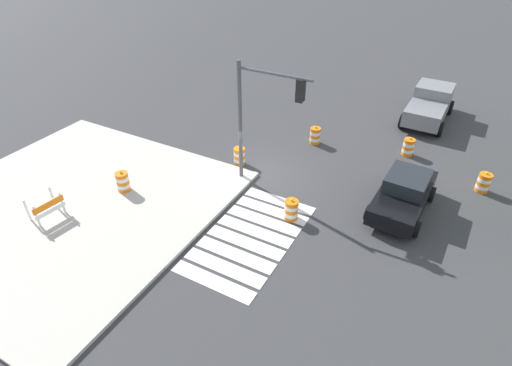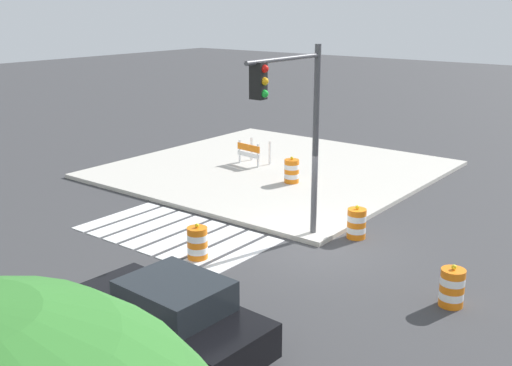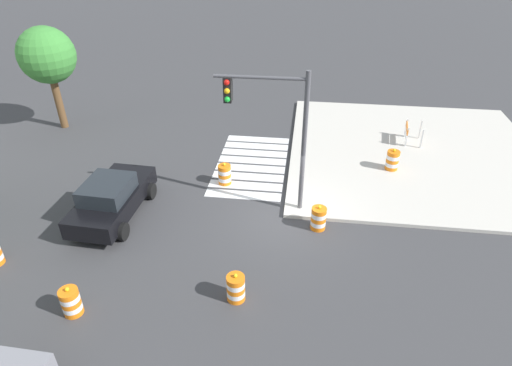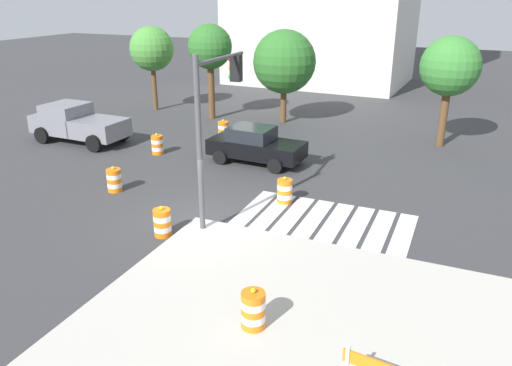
{
  "view_description": "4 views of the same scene",
  "coord_description": "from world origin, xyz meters",
  "px_view_note": "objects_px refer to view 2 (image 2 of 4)",
  "views": [
    {
      "loc": [
        14.38,
        7.77,
        10.8
      ],
      "look_at": [
        2.4,
        1.18,
        1.39
      ],
      "focal_mm": 28.64,
      "sensor_mm": 36.0,
      "label": 1
    },
    {
      "loc": [
        -8.63,
        14.06,
        6.69
      ],
      "look_at": [
        1.83,
        0.59,
        1.73
      ],
      "focal_mm": 43.24,
      "sensor_mm": 36.0,
      "label": 2
    },
    {
      "loc": [
        -13.39,
        -0.63,
        10.02
      ],
      "look_at": [
        1.07,
        1.21,
        0.85
      ],
      "focal_mm": 30.13,
      "sensor_mm": 36.0,
      "label": 3
    },
    {
      "loc": [
        7.97,
        -13.26,
        7.37
      ],
      "look_at": [
        1.08,
        2.64,
        0.62
      ],
      "focal_mm": 34.96,
      "sensor_mm": 36.0,
      "label": 4
    }
  ],
  "objects_px": {
    "traffic_barrel_near_corner": "(356,223)",
    "traffic_barrel_crosswalk_end": "(197,243)",
    "traffic_light_pole": "(294,112)",
    "traffic_barrel_median_far": "(452,287)",
    "traffic_barrel_on_sidewalk": "(292,171)",
    "sports_car": "(169,317)",
    "construction_barricade": "(251,151)"
  },
  "relations": [
    {
      "from": "traffic_barrel_near_corner",
      "to": "construction_barricade",
      "type": "bearing_deg",
      "value": -30.93
    },
    {
      "from": "sports_car",
      "to": "traffic_barrel_median_far",
      "type": "xyz_separation_m",
      "value": [
        -3.65,
        -5.41,
        -0.36
      ]
    },
    {
      "from": "traffic_barrel_near_corner",
      "to": "traffic_barrel_crosswalk_end",
      "type": "xyz_separation_m",
      "value": [
        2.65,
        4.04,
        0.0
      ]
    },
    {
      "from": "sports_car",
      "to": "traffic_barrel_near_corner",
      "type": "relative_size",
      "value": 4.29
    },
    {
      "from": "traffic_barrel_on_sidewalk",
      "to": "traffic_barrel_near_corner",
      "type": "bearing_deg",
      "value": 144.53
    },
    {
      "from": "traffic_barrel_crosswalk_end",
      "to": "traffic_light_pole",
      "type": "xyz_separation_m",
      "value": [
        -1.62,
        -2.18,
        3.46
      ]
    },
    {
      "from": "traffic_barrel_crosswalk_end",
      "to": "traffic_light_pole",
      "type": "bearing_deg",
      "value": -126.68
    },
    {
      "from": "traffic_light_pole",
      "to": "sports_car",
      "type": "bearing_deg",
      "value": 101.41
    },
    {
      "from": "sports_car",
      "to": "traffic_light_pole",
      "type": "bearing_deg",
      "value": -78.59
    },
    {
      "from": "traffic_barrel_near_corner",
      "to": "sports_car",
      "type": "bearing_deg",
      "value": 91.34
    },
    {
      "from": "traffic_barrel_crosswalk_end",
      "to": "construction_barricade",
      "type": "bearing_deg",
      "value": -60.3
    },
    {
      "from": "traffic_barrel_median_far",
      "to": "construction_barricade",
      "type": "height_order",
      "value": "construction_barricade"
    },
    {
      "from": "traffic_barrel_crosswalk_end",
      "to": "traffic_barrel_median_far",
      "type": "distance_m",
      "value": 6.67
    },
    {
      "from": "sports_car",
      "to": "construction_barricade",
      "type": "xyz_separation_m",
      "value": [
        7.71,
        -12.38,
        -0.09
      ]
    },
    {
      "from": "sports_car",
      "to": "traffic_barrel_on_sidewalk",
      "type": "distance_m",
      "value": 12.13
    },
    {
      "from": "traffic_barrel_near_corner",
      "to": "traffic_light_pole",
      "type": "distance_m",
      "value": 4.06
    },
    {
      "from": "sports_car",
      "to": "traffic_barrel_on_sidewalk",
      "type": "bearing_deg",
      "value": -66.76
    },
    {
      "from": "traffic_barrel_crosswalk_end",
      "to": "construction_barricade",
      "type": "distance_m",
      "value": 9.85
    },
    {
      "from": "construction_barricade",
      "to": "traffic_barrel_near_corner",
      "type": "bearing_deg",
      "value": 149.07
    },
    {
      "from": "traffic_light_pole",
      "to": "traffic_barrel_median_far",
      "type": "bearing_deg",
      "value": 172.93
    },
    {
      "from": "traffic_barrel_near_corner",
      "to": "construction_barricade",
      "type": "height_order",
      "value": "construction_barricade"
    },
    {
      "from": "traffic_barrel_median_far",
      "to": "traffic_light_pole",
      "type": "height_order",
      "value": "traffic_light_pole"
    },
    {
      "from": "traffic_barrel_near_corner",
      "to": "traffic_light_pole",
      "type": "xyz_separation_m",
      "value": [
        1.03,
        1.86,
        3.46
      ]
    },
    {
      "from": "traffic_barrel_crosswalk_end",
      "to": "traffic_barrel_median_far",
      "type": "bearing_deg",
      "value": -166.33
    },
    {
      "from": "traffic_barrel_crosswalk_end",
      "to": "construction_barricade",
      "type": "xyz_separation_m",
      "value": [
        4.88,
        -8.55,
        0.27
      ]
    },
    {
      "from": "sports_car",
      "to": "traffic_barrel_crosswalk_end",
      "type": "height_order",
      "value": "sports_car"
    },
    {
      "from": "traffic_barrel_near_corner",
      "to": "traffic_barrel_on_sidewalk",
      "type": "bearing_deg",
      "value": -35.47
    },
    {
      "from": "traffic_barrel_crosswalk_end",
      "to": "construction_barricade",
      "type": "relative_size",
      "value": 0.77
    },
    {
      "from": "traffic_barrel_median_far",
      "to": "traffic_light_pole",
      "type": "xyz_separation_m",
      "value": [
        4.86,
        -0.6,
        3.46
      ]
    },
    {
      "from": "traffic_barrel_on_sidewalk",
      "to": "construction_barricade",
      "type": "xyz_separation_m",
      "value": [
        2.93,
        -1.23,
        0.12
      ]
    },
    {
      "from": "traffic_barrel_near_corner",
      "to": "traffic_barrel_on_sidewalk",
      "type": "distance_m",
      "value": 5.65
    },
    {
      "from": "traffic_barrel_near_corner",
      "to": "traffic_barrel_on_sidewalk",
      "type": "relative_size",
      "value": 1.0
    }
  ]
}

